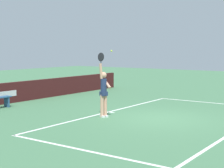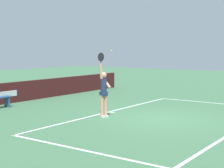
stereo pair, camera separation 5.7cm
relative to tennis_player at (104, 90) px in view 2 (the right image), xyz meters
The scene contains 5 objects.
ground_plane 2.44m from the tennis_player, 62.67° to the right, with size 60.00×60.00×0.00m, color #44744E.
court_lines 2.63m from the tennis_player, 65.22° to the right, with size 10.14×5.54×0.00m.
back_wall 6.00m from the tennis_player, 80.31° to the left, with size 15.98×0.18×1.02m.
tennis_player is the anchor object (origin of this frame).
tennis_ball 1.56m from the tennis_player, 69.91° to the right, with size 0.07×0.07×0.07m.
Camera 2 is at (-12.10, -6.34, 2.68)m, focal length 57.32 mm.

